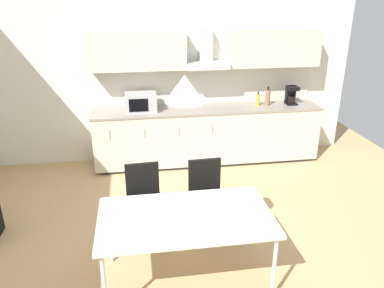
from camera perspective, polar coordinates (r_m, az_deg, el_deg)
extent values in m
cube|color=tan|center=(4.27, -1.51, -16.27)|extent=(8.00, 7.97, 0.02)
cube|color=silver|center=(6.18, -4.94, 10.09)|extent=(6.40, 0.10, 2.74)
cube|color=#333333|center=(6.35, 2.28, -2.33)|extent=(3.49, 0.58, 0.05)
cube|color=beige|center=(6.18, 2.34, 1.47)|extent=(3.64, 0.63, 0.85)
cube|color=gray|center=(6.04, 2.41, 5.39)|extent=(3.66, 0.65, 0.03)
cube|color=silver|center=(5.70, -12.53, 1.46)|extent=(0.01, 0.01, 0.14)
cube|color=silver|center=(5.69, -7.31, 1.76)|extent=(0.01, 0.01, 0.14)
cube|color=silver|center=(5.72, -2.11, 2.05)|extent=(0.01, 0.01, 0.14)
cube|color=silver|center=(5.80, 2.99, 2.32)|extent=(0.01, 0.01, 0.14)
cube|color=silver|center=(6.25, 1.91, 8.85)|extent=(3.64, 0.02, 0.58)
cube|color=beige|center=(5.87, -8.40, 13.91)|extent=(1.48, 0.34, 0.58)
cube|color=beige|center=(6.28, 12.27, 14.16)|extent=(1.48, 0.34, 0.58)
cube|color=#B7BABF|center=(6.00, 2.27, 11.95)|extent=(0.67, 0.40, 0.10)
cube|color=#B7BABF|center=(6.07, 2.11, 14.61)|extent=(0.20, 0.16, 0.53)
cube|color=#ADADB2|center=(5.89, -7.78, 6.34)|extent=(0.48, 0.34, 0.28)
cube|color=black|center=(5.72, -8.14, 5.85)|extent=(0.29, 0.01, 0.20)
cube|color=black|center=(6.44, 14.85, 5.97)|extent=(0.18, 0.18, 0.02)
cylinder|color=black|center=(6.42, 14.94, 6.55)|extent=(0.12, 0.12, 0.12)
cube|color=black|center=(6.46, 14.76, 7.31)|extent=(0.16, 0.08, 0.30)
cube|color=black|center=(6.37, 15.11, 8.19)|extent=(0.18, 0.16, 0.06)
cylinder|color=brown|center=(6.26, 11.44, 6.93)|extent=(0.08, 0.08, 0.25)
cylinder|color=black|center=(6.23, 11.55, 8.31)|extent=(0.03, 0.03, 0.06)
cylinder|color=yellow|center=(6.22, 10.01, 6.61)|extent=(0.06, 0.06, 0.19)
cylinder|color=black|center=(6.19, 10.08, 7.63)|extent=(0.02, 0.02, 0.04)
cube|color=silver|center=(3.50, -0.99, -11.09)|extent=(1.60, 0.89, 0.04)
cylinder|color=silver|center=(3.42, -13.17, -20.59)|extent=(0.04, 0.04, 0.70)
cylinder|color=silver|center=(3.58, 12.37, -18.16)|extent=(0.04, 0.04, 0.70)
cylinder|color=silver|center=(4.02, -12.50, -13.17)|extent=(0.04, 0.04, 0.70)
cylinder|color=silver|center=(4.17, 8.61, -11.52)|extent=(0.04, 0.04, 0.70)
cube|color=black|center=(4.26, -7.23, -9.07)|extent=(0.42, 0.42, 0.04)
cube|color=black|center=(4.31, -7.59, -5.35)|extent=(0.38, 0.06, 0.40)
cylinder|color=silver|center=(4.26, -4.52, -12.73)|extent=(0.02, 0.02, 0.43)
cylinder|color=silver|center=(4.24, -9.20, -13.16)|extent=(0.02, 0.02, 0.43)
cylinder|color=silver|center=(4.54, -5.12, -10.33)|extent=(0.02, 0.02, 0.43)
cylinder|color=silver|center=(4.52, -9.47, -10.72)|extent=(0.02, 0.02, 0.43)
cube|color=black|center=(4.33, 2.42, -8.38)|extent=(0.42, 0.42, 0.04)
cube|color=black|center=(4.37, 1.91, -4.72)|extent=(0.38, 0.06, 0.40)
cylinder|color=silver|center=(4.35, 5.14, -11.91)|extent=(0.02, 0.02, 0.43)
cylinder|color=silver|center=(4.28, 0.66, -12.46)|extent=(0.02, 0.02, 0.43)
cylinder|color=silver|center=(4.62, 3.95, -9.63)|extent=(0.02, 0.02, 0.43)
cylinder|color=silver|center=(4.56, -0.25, -10.09)|extent=(0.02, 0.02, 0.43)
cone|color=silver|center=(3.02, -1.14, 8.41)|extent=(0.32, 0.32, 0.22)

